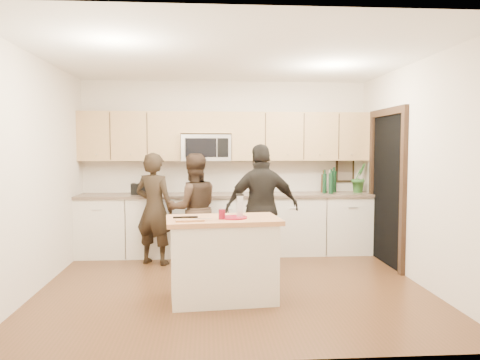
{
  "coord_description": "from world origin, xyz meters",
  "views": [
    {
      "loc": [
        -0.31,
        -5.5,
        1.66
      ],
      "look_at": [
        0.11,
        0.35,
        1.25
      ],
      "focal_mm": 35.0,
      "sensor_mm": 36.0,
      "label": 1
    }
  ],
  "objects": [
    {
      "name": "floor",
      "position": [
        0.0,
        0.0,
        0.0
      ],
      "size": [
        4.5,
        4.5,
        0.0
      ],
      "primitive_type": "plane",
      "color": "#532E1C",
      "rests_on": "ground"
    },
    {
      "name": "room_shell",
      "position": [
        0.0,
        0.0,
        1.73
      ],
      "size": [
        4.52,
        4.02,
        2.71
      ],
      "color": "beige",
      "rests_on": "ground"
    },
    {
      "name": "back_cabinetry",
      "position": [
        0.0,
        1.69,
        0.47
      ],
      "size": [
        4.5,
        0.66,
        0.94
      ],
      "color": "silver",
      "rests_on": "ground"
    },
    {
      "name": "upper_cabinetry",
      "position": [
        0.03,
        1.83,
        1.84
      ],
      "size": [
        4.5,
        0.33,
        0.75
      ],
      "color": "tan",
      "rests_on": "ground"
    },
    {
      "name": "microwave",
      "position": [
        -0.31,
        1.8,
        1.65
      ],
      "size": [
        0.76,
        0.41,
        0.4
      ],
      "color": "silver",
      "rests_on": "ground"
    },
    {
      "name": "doorway",
      "position": [
        2.23,
        0.9,
        1.16
      ],
      "size": [
        0.06,
        1.25,
        2.2
      ],
      "color": "black",
      "rests_on": "ground"
    },
    {
      "name": "framed_picture",
      "position": [
        1.95,
        1.98,
        1.28
      ],
      "size": [
        0.3,
        0.03,
        0.38
      ],
      "color": "black",
      "rests_on": "ground"
    },
    {
      "name": "dish_towel",
      "position": [
        -0.95,
        1.5,
        0.8
      ],
      "size": [
        0.34,
        0.6,
        0.48
      ],
      "color": "white",
      "rests_on": "ground"
    },
    {
      "name": "island",
      "position": [
        -0.13,
        -0.52,
        0.45
      ],
      "size": [
        1.26,
        0.81,
        0.9
      ],
      "rotation": [
        0.0,
        0.0,
        0.09
      ],
      "color": "silver",
      "rests_on": "ground"
    },
    {
      "name": "red_plate",
      "position": [
        -0.02,
        -0.55,
        0.91
      ],
      "size": [
        0.29,
        0.29,
        0.02
      ],
      "primitive_type": "cylinder",
      "color": "maroon",
      "rests_on": "island"
    },
    {
      "name": "box_grater",
      "position": [
        0.05,
        -0.5,
        1.04
      ],
      "size": [
        0.08,
        0.05,
        0.24
      ],
      "color": "silver",
      "rests_on": "red_plate"
    },
    {
      "name": "drink_glass",
      "position": [
        -0.15,
        -0.62,
        0.95
      ],
      "size": [
        0.07,
        0.07,
        0.1
      ],
      "primitive_type": "cylinder",
      "color": "maroon",
      "rests_on": "island"
    },
    {
      "name": "cutting_board",
      "position": [
        -0.48,
        -0.7,
        0.91
      ],
      "size": [
        0.31,
        0.23,
        0.02
      ],
      "primitive_type": "cube",
      "rotation": [
        0.0,
        0.0,
        0.09
      ],
      "color": "#AF7349",
      "rests_on": "island"
    },
    {
      "name": "tongs",
      "position": [
        -0.53,
        -0.64,
        0.93
      ],
      "size": [
        0.26,
        0.05,
        0.02
      ],
      "primitive_type": "cube",
      "rotation": [
        0.0,
        0.0,
        0.09
      ],
      "color": "black",
      "rests_on": "cutting_board"
    },
    {
      "name": "knife",
      "position": [
        -0.35,
        -0.7,
        0.92
      ],
      "size": [
        0.19,
        0.04,
        0.01
      ],
      "primitive_type": "cube",
      "rotation": [
        0.0,
        0.0,
        0.09
      ],
      "color": "silver",
      "rests_on": "cutting_board"
    },
    {
      "name": "toaster",
      "position": [
        -1.29,
        1.67,
        1.03
      ],
      "size": [
        0.31,
        0.2,
        0.18
      ],
      "color": "black",
      "rests_on": "back_cabinetry"
    },
    {
      "name": "bottle_cluster",
      "position": [
        1.61,
        1.71,
        1.13
      ],
      "size": [
        0.26,
        0.28,
        0.4
      ],
      "color": "black",
      "rests_on": "back_cabinetry"
    },
    {
      "name": "orchid",
      "position": [
        2.1,
        1.72,
        1.18
      ],
      "size": [
        0.34,
        0.33,
        0.48
      ],
      "primitive_type": "imported",
      "rotation": [
        0.0,
        0.0,
        0.72
      ],
      "color": "#306729",
      "rests_on": "back_cabinetry"
    },
    {
      "name": "woman_left",
      "position": [
        -1.05,
        1.13,
        0.79
      ],
      "size": [
        0.68,
        0.58,
        1.58
      ],
      "primitive_type": "imported",
      "rotation": [
        0.0,
        0.0,
        2.72
      ],
      "color": "black",
      "rests_on": "ground"
    },
    {
      "name": "woman_center",
      "position": [
        -0.5,
        1.13,
        0.78
      ],
      "size": [
        0.88,
        0.76,
        1.57
      ],
      "primitive_type": "imported",
      "rotation": [
        0.0,
        0.0,
        3.38
      ],
      "color": "#302218",
      "rests_on": "ground"
    },
    {
      "name": "woman_right",
      "position": [
        0.43,
        0.62,
        0.85
      ],
      "size": [
        1.04,
        0.55,
        1.7
      ],
      "primitive_type": "imported",
      "rotation": [
        0.0,
        0.0,
        3.28
      ],
      "color": "black",
      "rests_on": "ground"
    }
  ]
}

